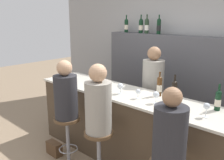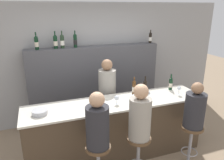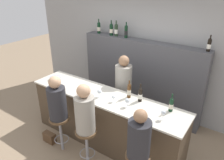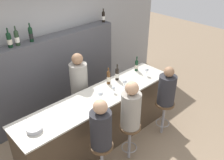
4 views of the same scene
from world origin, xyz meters
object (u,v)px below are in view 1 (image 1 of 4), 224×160
object	(u,v)px
bartender	(152,102)
handbag	(54,148)
wine_bottle_counter_0	(159,86)
guest_seated_middle	(98,103)
guest_seated_right	(170,132)
wine_bottle_counter_2	(218,100)
wine_glass_1	(138,92)
wine_glass_2	(156,95)
wine_glass_3	(207,107)
guest_seated_left	(66,93)
wine_bottle_counter_1	(174,90)
bar_stool_middle	(99,144)
wine_bottle_backbar_2	(147,26)
bar_stool_left	(67,128)
wine_bottle_backbar_1	(141,26)
wine_bottle_backbar_3	(159,26)
metal_bowl	(69,77)
wine_bottle_backbar_0	(126,25)
wine_glass_0	(120,86)

from	to	relation	value
bartender	handbag	xyz separation A→B (m)	(-0.90, -1.23, -0.64)
wine_bottle_counter_0	guest_seated_middle	world-z (taller)	guest_seated_middle
guest_seated_middle	guest_seated_right	size ratio (longest dim) A/B	1.12
wine_bottle_counter_2	wine_glass_1	distance (m)	0.93
wine_glass_1	wine_glass_2	bearing A→B (deg)	-0.00
wine_glass_3	guest_seated_left	size ratio (longest dim) A/B	0.20
wine_bottle_counter_1	bartender	world-z (taller)	bartender
wine_glass_3	guest_seated_middle	size ratio (longest dim) A/B	0.19
bar_stool_middle	wine_bottle_backbar_2	bearing A→B (deg)	110.79
wine_bottle_counter_1	wine_bottle_counter_2	size ratio (longest dim) A/B	1.06
bar_stool_middle	handbag	xyz separation A→B (m)	(-0.97, 0.00, -0.44)
wine_bottle_counter_0	bar_stool_left	distance (m)	1.37
wine_bottle_counter_1	bartender	xyz separation A→B (m)	(-0.58, 0.41, -0.40)
guest_seated_left	guest_seated_middle	world-z (taller)	guest_seated_middle
wine_bottle_backbar_1	bar_stool_middle	xyz separation A→B (m)	(0.89, -1.99, -1.30)
wine_glass_1	bartender	world-z (taller)	bartender
wine_bottle_backbar_3	wine_glass_1	distance (m)	1.75
wine_glass_3	bartender	size ratio (longest dim) A/B	0.10
wine_bottle_counter_1	metal_bowl	bearing A→B (deg)	-172.83
wine_bottle_backbar_2	guest_seated_right	size ratio (longest dim) A/B	0.47
wine_bottle_backbar_2	wine_glass_3	world-z (taller)	wine_bottle_backbar_2
wine_bottle_backbar_1	bar_stool_middle	bearing A→B (deg)	-65.94
bar_stool_middle	handbag	world-z (taller)	bar_stool_middle
wine_bottle_backbar_0	wine_bottle_backbar_2	world-z (taller)	wine_bottle_backbar_2
wine_glass_2	guest_seated_right	size ratio (longest dim) A/B	0.20
wine_bottle_counter_1	guest_seated_middle	distance (m)	0.97
guest_seated_right	bartender	world-z (taller)	bartender
wine_glass_3	wine_glass_1	bearing A→B (deg)	180.00
wine_bottle_backbar_3	bar_stool_middle	size ratio (longest dim) A/B	0.48
wine_bottle_counter_0	wine_glass_3	size ratio (longest dim) A/B	2.08
wine_bottle_backbar_1	handbag	xyz separation A→B (m)	(-0.08, -1.99, -1.75)
wine_bottle_backbar_0	bar_stool_left	xyz separation A→B (m)	(0.63, -1.99, -1.30)
wine_glass_2	wine_glass_3	world-z (taller)	wine_glass_3
wine_bottle_backbar_1	guest_seated_middle	size ratio (longest dim) A/B	0.42
wine_glass_3	wine_bottle_backbar_1	bearing A→B (deg)	143.20
wine_bottle_backbar_0	wine_glass_1	xyz separation A→B (m)	(1.40, -1.44, -0.74)
wine_bottle_backbar_1	wine_glass_3	size ratio (longest dim) A/B	2.19
bar_stool_left	guest_seated_middle	xyz separation A→B (m)	(0.61, -0.00, 0.52)
wine_bottle_backbar_3	wine_glass_2	size ratio (longest dim) A/B	2.26
wine_bottle_counter_1	wine_glass_0	world-z (taller)	wine_bottle_counter_1
bartender	bar_stool_left	bearing A→B (deg)	-113.73
wine_glass_0	wine_bottle_backbar_3	bearing A→B (deg)	103.96
wine_bottle_counter_1	bartender	size ratio (longest dim) A/B	0.20
metal_bowl	guest_seated_middle	distance (m)	1.44
bar_stool_middle	guest_seated_middle	xyz separation A→B (m)	(-0.00, -0.00, 0.52)
wine_glass_2	bartender	bearing A→B (deg)	126.09
wine_glass_1	wine_glass_3	size ratio (longest dim) A/B	0.81
wine_bottle_backbar_3	bartender	size ratio (longest dim) A/B	0.21
wine_bottle_counter_0	wine_glass_1	bearing A→B (deg)	-116.02
bar_stool_left	guest_seated_middle	bearing A→B (deg)	-0.00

